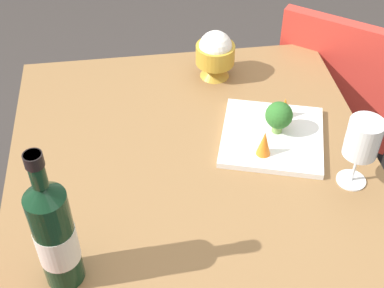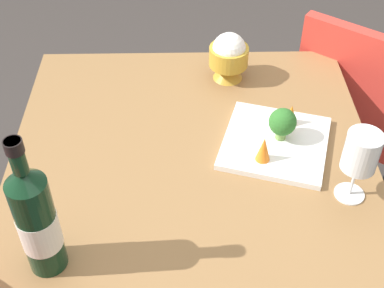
% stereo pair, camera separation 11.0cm
% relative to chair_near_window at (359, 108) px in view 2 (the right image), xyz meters
% --- Properties ---
extents(dining_table, '(0.89, 0.89, 0.74)m').
position_rel_chair_near_window_xyz_m(dining_table, '(-0.42, 0.56, 0.12)').
color(dining_table, olive).
rests_on(dining_table, ground_plane).
extents(chair_near_window, '(0.56, 0.56, 0.85)m').
position_rel_chair_near_window_xyz_m(chair_near_window, '(0.00, 0.00, 0.00)').
color(chair_near_window, red).
rests_on(chair_near_window, ground_plane).
extents(wine_bottle, '(0.08, 0.08, 0.33)m').
position_rel_chair_near_window_xyz_m(wine_bottle, '(-0.74, 0.86, 0.34)').
color(wine_bottle, black).
rests_on(wine_bottle, dining_table).
extents(wine_glass, '(0.08, 0.08, 0.18)m').
position_rel_chair_near_window_xyz_m(wine_glass, '(-0.57, 0.21, 0.34)').
color(wine_glass, white).
rests_on(wine_glass, dining_table).
extents(rice_bowl, '(0.11, 0.11, 0.14)m').
position_rel_chair_near_window_xyz_m(rice_bowl, '(-0.11, 0.45, 0.28)').
color(rice_bowl, gold).
rests_on(rice_bowl, dining_table).
extents(serving_plate, '(0.31, 0.31, 0.02)m').
position_rel_chair_near_window_xyz_m(serving_plate, '(-0.40, 0.36, 0.22)').
color(serving_plate, white).
rests_on(serving_plate, dining_table).
extents(broccoli_floret, '(0.07, 0.07, 0.09)m').
position_rel_chair_near_window_xyz_m(broccoli_floret, '(-0.39, 0.34, 0.28)').
color(broccoli_floret, '#729E4C').
rests_on(broccoli_floret, serving_plate).
extents(carrot_garnish_left, '(0.03, 0.03, 0.07)m').
position_rel_chair_near_window_xyz_m(carrot_garnish_left, '(-0.46, 0.40, 0.26)').
color(carrot_garnish_left, orange).
rests_on(carrot_garnish_left, serving_plate).
extents(carrot_garnish_right, '(0.04, 0.04, 0.06)m').
position_rel_chair_near_window_xyz_m(carrot_garnish_right, '(-0.33, 0.31, 0.25)').
color(carrot_garnish_right, orange).
rests_on(carrot_garnish_right, serving_plate).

